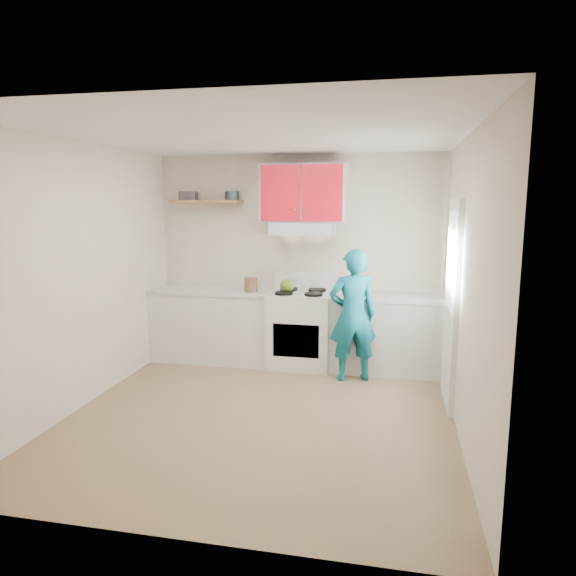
% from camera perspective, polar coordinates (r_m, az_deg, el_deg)
% --- Properties ---
extents(floor, '(3.80, 3.80, 0.00)m').
position_cam_1_polar(floor, '(5.12, -2.97, -13.76)').
color(floor, brown).
rests_on(floor, ground).
extents(ceiling, '(3.60, 3.80, 0.04)m').
position_cam_1_polar(ceiling, '(4.74, -3.25, 16.49)').
color(ceiling, white).
rests_on(ceiling, floor).
extents(back_wall, '(3.60, 0.04, 2.60)m').
position_cam_1_polar(back_wall, '(6.60, 1.08, 3.23)').
color(back_wall, beige).
rests_on(back_wall, floor).
extents(front_wall, '(3.60, 0.04, 2.60)m').
position_cam_1_polar(front_wall, '(3.00, -12.35, -4.69)').
color(front_wall, beige).
rests_on(front_wall, floor).
extents(left_wall, '(0.04, 3.80, 2.60)m').
position_cam_1_polar(left_wall, '(5.50, -21.58, 1.29)').
color(left_wall, beige).
rests_on(left_wall, floor).
extents(right_wall, '(0.04, 3.80, 2.60)m').
position_cam_1_polar(right_wall, '(4.65, 18.91, 0.04)').
color(right_wall, beige).
rests_on(right_wall, floor).
extents(door, '(0.05, 0.85, 2.05)m').
position_cam_1_polar(door, '(5.38, 17.57, -1.63)').
color(door, white).
rests_on(door, floor).
extents(door_glass, '(0.01, 0.55, 0.95)m').
position_cam_1_polar(door_glass, '(5.31, 17.51, 2.88)').
color(door_glass, white).
rests_on(door_glass, door).
extents(counter_left, '(1.52, 0.60, 0.90)m').
position_cam_1_polar(counter_left, '(6.73, -8.18, -4.09)').
color(counter_left, silver).
rests_on(counter_left, floor).
extents(counter_right, '(1.32, 0.60, 0.90)m').
position_cam_1_polar(counter_right, '(6.35, 10.76, -4.99)').
color(counter_right, silver).
rests_on(counter_right, floor).
extents(stove, '(0.76, 0.65, 0.92)m').
position_cam_1_polar(stove, '(6.42, 1.41, -4.58)').
color(stove, white).
rests_on(stove, floor).
extents(range_hood, '(0.76, 0.44, 0.15)m').
position_cam_1_polar(range_hood, '(6.33, 1.62, 6.55)').
color(range_hood, silver).
rests_on(range_hood, back_wall).
extents(upper_cabinets, '(1.02, 0.33, 0.70)m').
position_cam_1_polar(upper_cabinets, '(6.38, 1.73, 10.39)').
color(upper_cabinets, red).
rests_on(upper_cabinets, back_wall).
extents(shelf, '(0.90, 0.30, 0.04)m').
position_cam_1_polar(shelf, '(6.72, -8.95, 9.38)').
color(shelf, brown).
rests_on(shelf, back_wall).
extents(books, '(0.23, 0.17, 0.11)m').
position_cam_1_polar(books, '(6.82, -10.92, 9.94)').
color(books, '#484047').
rests_on(books, shelf).
extents(tin, '(0.23, 0.23, 0.11)m').
position_cam_1_polar(tin, '(6.64, -6.16, 10.07)').
color(tin, '#333D4C').
rests_on(tin, shelf).
extents(kettle, '(0.23, 0.23, 0.15)m').
position_cam_1_polar(kettle, '(6.39, -0.11, 0.28)').
color(kettle, olive).
rests_on(kettle, stove).
extents(crock, '(0.20, 0.20, 0.19)m').
position_cam_1_polar(crock, '(6.39, -4.10, 0.25)').
color(crock, brown).
rests_on(crock, counter_left).
extents(cutting_board, '(0.36, 0.28, 0.02)m').
position_cam_1_polar(cutting_board, '(6.20, 8.05, -0.93)').
color(cutting_board, olive).
rests_on(cutting_board, counter_right).
extents(silicone_mat, '(0.31, 0.26, 0.01)m').
position_cam_1_polar(silicone_mat, '(6.20, 15.16, -1.23)').
color(silicone_mat, '#B6121D').
rests_on(silicone_mat, counter_right).
extents(person, '(0.63, 0.50, 1.51)m').
position_cam_1_polar(person, '(5.90, 7.14, -3.00)').
color(person, '#0D6177').
rests_on(person, floor).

